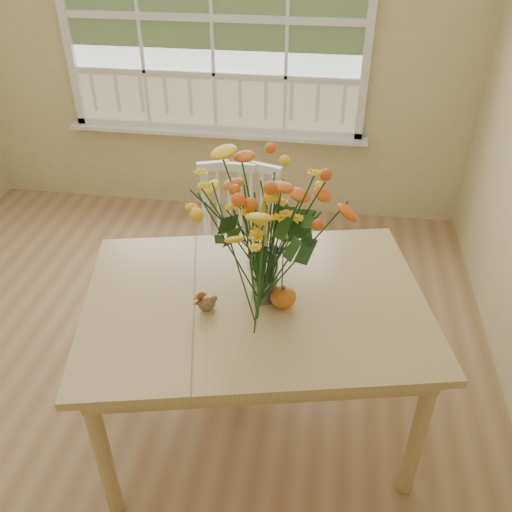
# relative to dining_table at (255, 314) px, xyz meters

# --- Properties ---
(floor) EXTENTS (4.00, 4.50, 0.01)m
(floor) POSITION_rel_dining_table_xyz_m (-0.65, 0.00, -0.73)
(floor) COLOR #A0744D
(floor) RESTS_ON ground
(wall_back) EXTENTS (4.00, 0.02, 2.70)m
(wall_back) POSITION_rel_dining_table_xyz_m (-0.65, 2.25, 0.63)
(wall_back) COLOR #C5BB7E
(wall_back) RESTS_ON floor
(window) EXTENTS (2.42, 0.12, 1.74)m
(window) POSITION_rel_dining_table_xyz_m (-0.65, 2.21, 0.81)
(window) COLOR silver
(window) RESTS_ON wall_back
(dining_table) EXTENTS (1.73, 1.40, 0.82)m
(dining_table) POSITION_rel_dining_table_xyz_m (0.00, 0.00, 0.00)
(dining_table) COLOR tan
(dining_table) RESTS_ON floor
(windsor_chair) EXTENTS (0.49, 0.47, 1.03)m
(windsor_chair) POSITION_rel_dining_table_xyz_m (-0.22, 0.78, -0.15)
(windsor_chair) COLOR white
(windsor_chair) RESTS_ON floor
(flower_vase) EXTENTS (0.55, 0.55, 0.65)m
(flower_vase) POSITION_rel_dining_table_xyz_m (0.04, 0.02, 0.48)
(flower_vase) COLOR white
(flower_vase) RESTS_ON dining_table
(pumpkin) EXTENTS (0.11, 0.11, 0.09)m
(pumpkin) POSITION_rel_dining_table_xyz_m (0.13, -0.03, 0.14)
(pumpkin) COLOR #C94F17
(pumpkin) RESTS_ON dining_table
(turkey_figurine) EXTENTS (0.10, 0.09, 0.10)m
(turkey_figurine) POSITION_rel_dining_table_xyz_m (-0.19, -0.11, 0.13)
(turkey_figurine) COLOR #CCB78C
(turkey_figurine) RESTS_ON dining_table
(dark_gourd) EXTENTS (0.13, 0.07, 0.06)m
(dark_gourd) POSITION_rel_dining_table_xyz_m (-0.05, 0.29, 0.12)
(dark_gourd) COLOR #38160F
(dark_gourd) RESTS_ON dining_table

